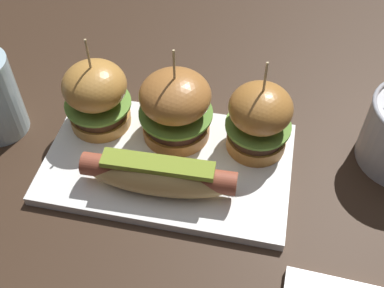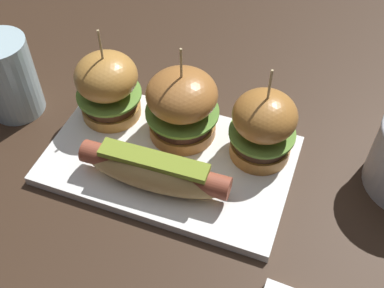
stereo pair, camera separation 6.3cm
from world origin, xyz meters
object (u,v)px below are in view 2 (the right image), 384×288
at_px(slider_center, 184,106).
at_px(water_glass, 8,77).
at_px(platter_main, 169,160).
at_px(hot_dog, 156,171).
at_px(slider_left, 108,86).
at_px(slider_right, 263,127).

distance_m(slider_center, water_glass, 0.26).
distance_m(platter_main, slider_center, 0.08).
height_order(hot_dog, water_glass, water_glass).
bearing_deg(slider_left, slider_right, 0.09).
xyz_separation_m(platter_main, slider_center, (0.00, 0.05, 0.06)).
bearing_deg(slider_right, slider_left, -179.91).
bearing_deg(platter_main, slider_left, 155.90).
relative_size(hot_dog, slider_center, 1.35).
bearing_deg(slider_center, slider_right, -0.14).
relative_size(slider_center, slider_right, 1.00).
height_order(platter_main, slider_left, slider_left).
bearing_deg(slider_left, slider_center, 0.30).
bearing_deg(water_glass, platter_main, -4.71).
height_order(slider_center, water_glass, slider_center).
height_order(hot_dog, slider_left, slider_left).
distance_m(slider_left, slider_right, 0.23).
bearing_deg(slider_right, water_glass, -175.50).
relative_size(slider_right, water_glass, 1.19).
relative_size(hot_dog, slider_left, 1.36).
bearing_deg(slider_center, hot_dog, -91.01).
relative_size(slider_center, water_glass, 1.19).
bearing_deg(water_glass, slider_center, 6.44).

